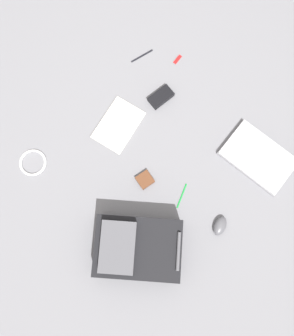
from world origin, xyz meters
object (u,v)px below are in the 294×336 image
at_px(cable_coil, 33,163).
at_px(power_brick, 161,97).
at_px(usb_stick, 178,59).
at_px(laptop, 258,157).
at_px(earbud_pouch, 145,180).
at_px(pen_blue, 182,196).
at_px(backpack, 137,247).
at_px(pen_black, 142,56).
at_px(computer_mouse, 220,226).
at_px(book_comic, 118,125).

relative_size(cable_coil, power_brick, 1.08).
height_order(power_brick, usb_stick, power_brick).
height_order(laptop, earbud_pouch, laptop).
xyz_separation_m(earbud_pouch, usb_stick, (0.29, -0.63, -0.01)).
distance_m(power_brick, pen_blue, 0.54).
bearing_deg(cable_coil, usb_stick, -102.73).
relative_size(backpack, usb_stick, 8.52).
distance_m(laptop, pen_blue, 0.45).
bearing_deg(pen_black, laptop, 176.32).
relative_size(power_brick, usb_stick, 2.28).
distance_m(computer_mouse, pen_blue, 0.24).
bearing_deg(pen_blue, laptop, -113.61).
xyz_separation_m(computer_mouse, power_brick, (0.66, -0.34, -0.00)).
xyz_separation_m(pen_black, usb_stick, (-0.16, -0.11, -0.00)).
bearing_deg(book_comic, cable_coil, 64.31).
xyz_separation_m(backpack, earbud_pouch, (0.18, -0.28, -0.07)).
height_order(backpack, power_brick, backpack).
height_order(backpack, earbud_pouch, backpack).
xyz_separation_m(laptop, computer_mouse, (-0.06, 0.40, 0.00)).
height_order(laptop, cable_coil, laptop).
relative_size(computer_mouse, earbud_pouch, 1.31).
relative_size(backpack, computer_mouse, 4.98).
relative_size(backpack, power_brick, 3.74).
xyz_separation_m(pen_black, earbud_pouch, (-0.46, 0.52, 0.01)).
bearing_deg(laptop, backpack, 75.68).
distance_m(book_comic, pen_black, 0.42).
height_order(laptop, book_comic, laptop).
distance_m(pen_black, pen_blue, 0.80).
bearing_deg(pen_blue, book_comic, -8.67).
distance_m(pen_black, earbud_pouch, 0.69).
bearing_deg(pen_blue, pen_black, -35.16).
xyz_separation_m(backpack, pen_black, (0.64, -0.80, -0.08)).
distance_m(cable_coil, power_brick, 0.76).
bearing_deg(pen_black, backpack, 128.77).
bearing_deg(usb_stick, laptop, 166.25).
bearing_deg(earbud_pouch, laptop, -128.84).
bearing_deg(pen_blue, power_brick, -39.02).
bearing_deg(computer_mouse, book_comic, -21.07).
distance_m(computer_mouse, earbud_pouch, 0.44).
distance_m(book_comic, power_brick, 0.27).
bearing_deg(power_brick, earbud_pouch, 119.12).
bearing_deg(computer_mouse, backpack, 38.11).
xyz_separation_m(computer_mouse, usb_stick, (0.73, -0.57, -0.02)).
bearing_deg(backpack, earbud_pouch, -56.66).
height_order(backpack, computer_mouse, backpack).
bearing_deg(pen_black, book_comic, 112.98).
bearing_deg(pen_blue, computer_mouse, -179.20).
xyz_separation_m(cable_coil, pen_black, (-0.05, -0.82, -0.00)).
relative_size(backpack, pen_black, 3.59).
bearing_deg(cable_coil, laptop, -138.81).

